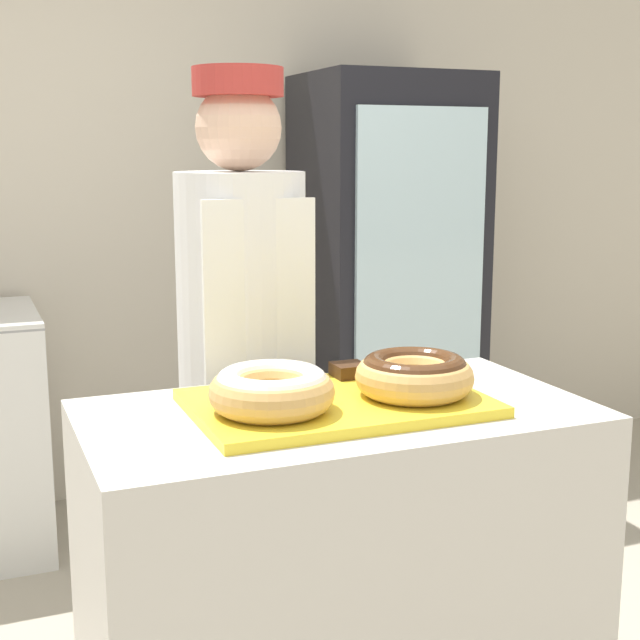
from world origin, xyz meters
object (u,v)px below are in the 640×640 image
(brownie_back_left, at_px, (270,378))
(baker_person, at_px, (243,370))
(beverage_fridge, at_px, (386,288))
(serving_tray, at_px, (337,403))
(donut_light_glaze, at_px, (272,389))
(donut_chocolate_glaze, at_px, (414,374))
(brownie_back_right, at_px, (349,370))

(brownie_back_left, distance_m, baker_person, 0.37)
(baker_person, relative_size, beverage_fridge, 0.94)
(baker_person, bearing_deg, serving_tray, -84.33)
(donut_light_glaze, xyz_separation_m, baker_person, (0.11, 0.57, -0.10))
(serving_tray, distance_m, donut_light_glaze, 0.18)
(donut_chocolate_glaze, distance_m, beverage_fridge, 1.96)
(donut_light_glaze, bearing_deg, serving_tray, 14.75)
(brownie_back_right, xyz_separation_m, baker_person, (-0.15, 0.36, -0.07))
(brownie_back_left, bearing_deg, donut_light_glaze, -108.01)
(brownie_back_right, relative_size, baker_person, 0.04)
(brownie_back_left, bearing_deg, donut_chocolate_glaze, -37.51)
(beverage_fridge, bearing_deg, baker_person, -130.44)
(beverage_fridge, bearing_deg, donut_light_glaze, -122.81)
(serving_tray, relative_size, baker_person, 0.37)
(serving_tray, bearing_deg, beverage_fridge, 60.53)
(brownie_back_right, height_order, baker_person, baker_person)
(serving_tray, height_order, baker_person, baker_person)
(donut_light_glaze, xyz_separation_m, brownie_back_left, (0.07, 0.20, -0.03))
(donut_light_glaze, relative_size, brownie_back_right, 3.46)
(brownie_back_left, xyz_separation_m, baker_person, (0.05, 0.36, -0.07))
(donut_chocolate_glaze, xyz_separation_m, brownie_back_right, (-0.07, 0.20, -0.03))
(donut_chocolate_glaze, relative_size, baker_person, 0.15)
(baker_person, height_order, beverage_fridge, beverage_fridge)
(brownie_back_right, bearing_deg, beverage_fridge, 60.78)
(brownie_back_left, bearing_deg, serving_tray, -58.11)
(brownie_back_left, relative_size, brownie_back_right, 1.00)
(donut_chocolate_glaze, relative_size, brownie_back_left, 3.46)
(serving_tray, bearing_deg, brownie_back_left, 121.89)
(baker_person, bearing_deg, donut_chocolate_glaze, -68.96)
(baker_person, bearing_deg, brownie_back_right, -67.31)
(brownie_back_left, xyz_separation_m, brownie_back_right, (0.20, 0.00, 0.00))
(serving_tray, xyz_separation_m, donut_light_glaze, (-0.17, -0.04, 0.06))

